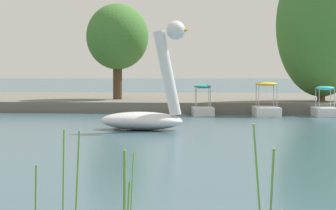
{
  "coord_description": "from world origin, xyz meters",
  "views": [
    {
      "loc": [
        -0.03,
        -7.42,
        2.08
      ],
      "look_at": [
        -2.91,
        18.74,
        0.84
      ],
      "focal_mm": 69.86,
      "sensor_mm": 36.0,
      "label": 1
    }
  ],
  "objects": [
    {
      "name": "pedal_boat_teal",
      "position": [
        -1.9,
        25.59,
        0.44
      ],
      "size": [
        1.29,
        2.07,
        1.56
      ],
      "color": "white",
      "rests_on": "ground_plane"
    },
    {
      "name": "tree_willow_near_path",
      "position": [
        4.47,
        29.55,
        4.78
      ],
      "size": [
        7.17,
        7.17,
        8.15
      ],
      "color": "brown",
      "rests_on": "shore_bank_far"
    },
    {
      "name": "shore_bank_far",
      "position": [
        0.0,
        36.06,
        0.29
      ],
      "size": [
        155.06,
        18.97,
        0.59
      ],
      "primitive_type": "cube",
      "color": "#6B665B",
      "rests_on": "ground_plane"
    },
    {
      "name": "tree_broadleaf_behind_dock",
      "position": [
        -7.3,
        31.04,
        4.3
      ],
      "size": [
        4.44,
        5.16,
        5.7
      ],
      "color": "#4C3823",
      "rests_on": "shore_bank_far"
    },
    {
      "name": "pedal_boat_yellow",
      "position": [
        1.27,
        25.08,
        0.5
      ],
      "size": [
        1.39,
        2.48,
        1.71
      ],
      "color": "white",
      "rests_on": "ground_plane"
    },
    {
      "name": "swan_boat",
      "position": [
        -3.44,
        16.61,
        0.86
      ],
      "size": [
        3.52,
        2.11,
        4.04
      ],
      "color": "white",
      "rests_on": "ground_plane"
    },
    {
      "name": "pedal_boat_cyan",
      "position": [
        4.18,
        25.63,
        0.42
      ],
      "size": [
        1.27,
        2.3,
        1.5
      ],
      "color": "white",
      "rests_on": "ground_plane"
    }
  ]
}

